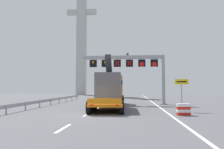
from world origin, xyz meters
name	(u,v)px	position (x,y,z in m)	size (l,w,h in m)	color
ground	(91,115)	(0.00, 0.00, 0.00)	(112.00, 112.00, 0.00)	#5B5B60
lane_markings	(110,101)	(-0.37, 18.36, 0.01)	(0.20, 51.32, 0.01)	silver
edge_line_right	(155,104)	(6.20, 12.00, 0.01)	(0.20, 63.00, 0.01)	silver
overhead_lane_gantry	(132,65)	(3.29, 11.56, 5.16)	(10.96, 0.90, 6.68)	#9EA0A5
heavy_haul_truck_orange	(111,89)	(0.82, 7.69, 1.99)	(3.45, 14.14, 5.30)	orange
exit_sign_yellow	(182,88)	(7.82, 3.60, 2.15)	(1.24, 0.15, 2.94)	#9EA0A5
crash_barrier_striped	(183,109)	(7.21, 0.30, 0.45)	(1.03, 0.55, 0.90)	red
guardrail_left	(55,100)	(-6.95, 11.02, 0.56)	(0.13, 26.03, 0.76)	#999EA3
bridge_pylon_distant	(82,27)	(-12.14, 48.29, 20.80)	(9.00, 2.00, 40.80)	#B7B7B2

